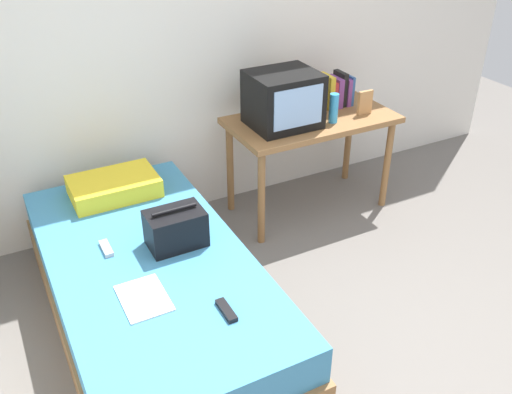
% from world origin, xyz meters
% --- Properties ---
extents(ground_plane, '(8.00, 8.00, 0.00)m').
position_xyz_m(ground_plane, '(0.00, 0.00, 0.00)').
color(ground_plane, slate).
extents(wall_back, '(5.20, 0.10, 2.60)m').
position_xyz_m(wall_back, '(0.00, 2.00, 1.30)').
color(wall_back, silver).
rests_on(wall_back, ground).
extents(bed, '(1.00, 2.00, 0.49)m').
position_xyz_m(bed, '(-0.92, 0.84, 0.24)').
color(bed, olive).
rests_on(bed, ground).
extents(desk, '(1.16, 0.60, 0.72)m').
position_xyz_m(desk, '(0.51, 1.54, 0.63)').
color(desk, olive).
rests_on(desk, ground).
extents(tv, '(0.44, 0.39, 0.36)m').
position_xyz_m(tv, '(0.27, 1.53, 0.90)').
color(tv, black).
rests_on(tv, desk).
extents(water_bottle, '(0.06, 0.06, 0.20)m').
position_xyz_m(water_bottle, '(0.59, 1.41, 0.82)').
color(water_bottle, '#3399DB').
rests_on(water_bottle, desk).
extents(book_row, '(0.21, 0.16, 0.24)m').
position_xyz_m(book_row, '(0.78, 1.66, 0.83)').
color(book_row, gold).
rests_on(book_row, desk).
extents(picture_frame, '(0.11, 0.02, 0.17)m').
position_xyz_m(picture_frame, '(0.87, 1.42, 0.81)').
color(picture_frame, '#B27F4C').
rests_on(picture_frame, desk).
extents(pillow, '(0.52, 0.34, 0.11)m').
position_xyz_m(pillow, '(-0.90, 1.55, 0.54)').
color(pillow, yellow).
rests_on(pillow, bed).
extents(handbag, '(0.30, 0.20, 0.23)m').
position_xyz_m(handbag, '(-0.75, 0.88, 0.59)').
color(handbag, black).
rests_on(handbag, bed).
extents(magazine, '(0.21, 0.29, 0.01)m').
position_xyz_m(magazine, '(-1.04, 0.54, 0.49)').
color(magazine, white).
rests_on(magazine, bed).
extents(remote_dark, '(0.04, 0.16, 0.02)m').
position_xyz_m(remote_dark, '(-0.74, 0.28, 0.50)').
color(remote_dark, black).
rests_on(remote_dark, bed).
extents(remote_silver, '(0.04, 0.14, 0.02)m').
position_xyz_m(remote_silver, '(-1.10, 1.01, 0.50)').
color(remote_silver, '#B7B7BC').
rests_on(remote_silver, bed).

